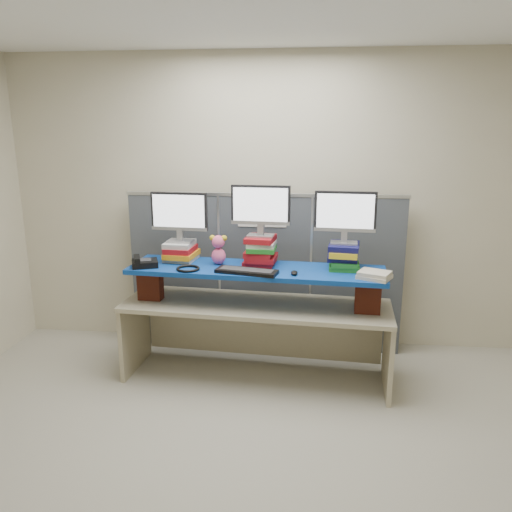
# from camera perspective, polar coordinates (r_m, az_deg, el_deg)

# --- Properties ---
(room) EXTENTS (5.00, 4.00, 2.80)m
(room) POSITION_cam_1_polar(r_m,az_deg,el_deg) (2.88, -1.90, 0.21)
(room) COLOR beige
(room) RESTS_ON ground
(cubicle_partition) EXTENTS (2.60, 0.06, 1.53)m
(cubicle_partition) POSITION_cam_1_polar(r_m,az_deg,el_deg) (4.75, 1.01, -1.93)
(cubicle_partition) COLOR #3E4349
(cubicle_partition) RESTS_ON ground
(desk) EXTENTS (2.28, 0.82, 0.68)m
(desk) POSITION_cam_1_polar(r_m,az_deg,el_deg) (4.24, -0.00, -7.19)
(desk) COLOR tan
(desk) RESTS_ON ground
(brick_pier_left) EXTENTS (0.21, 0.12, 0.27)m
(brick_pier_left) POSITION_cam_1_polar(r_m,az_deg,el_deg) (4.35, -11.98, -3.14)
(brick_pier_left) COLOR maroon
(brick_pier_left) RESTS_ON desk
(brick_pier_right) EXTENTS (0.21, 0.12, 0.27)m
(brick_pier_right) POSITION_cam_1_polar(r_m,az_deg,el_deg) (4.05, 12.65, -4.51)
(brick_pier_right) COLOR maroon
(brick_pier_right) RESTS_ON desk
(blue_board) EXTENTS (2.14, 0.68, 0.04)m
(blue_board) POSITION_cam_1_polar(r_m,az_deg,el_deg) (4.11, -0.00, -1.61)
(blue_board) COLOR #0C3496
(blue_board) RESTS_ON brick_pier_left
(book_stack_left) EXTENTS (0.28, 0.32, 0.17)m
(book_stack_left) POSITION_cam_1_polar(r_m,az_deg,el_deg) (4.36, -8.60, 0.54)
(book_stack_left) COLOR beige
(book_stack_left) RESTS_ON blue_board
(book_stack_center) EXTENTS (0.29, 0.31, 0.24)m
(book_stack_center) POSITION_cam_1_polar(r_m,az_deg,el_deg) (4.18, 0.55, 0.64)
(book_stack_center) COLOR maroon
(book_stack_center) RESTS_ON blue_board
(book_stack_right) EXTENTS (0.28, 0.33, 0.20)m
(book_stack_right) POSITION_cam_1_polar(r_m,az_deg,el_deg) (4.13, 9.99, 0.01)
(book_stack_right) COLOR #1E7321
(book_stack_right) RESTS_ON blue_board
(monitor_left) EXTENTS (0.49, 0.15, 0.43)m
(monitor_left) POSITION_cam_1_polar(r_m,az_deg,el_deg) (4.29, -8.76, 4.77)
(monitor_left) COLOR #9A999E
(monitor_left) RESTS_ON book_stack_left
(monitor_center) EXTENTS (0.49, 0.15, 0.43)m
(monitor_center) POSITION_cam_1_polar(r_m,az_deg,el_deg) (4.11, 0.53, 5.55)
(monitor_center) COLOR #9A999E
(monitor_center) RESTS_ON book_stack_center
(monitor_right) EXTENTS (0.49, 0.15, 0.43)m
(monitor_right) POSITION_cam_1_polar(r_m,az_deg,el_deg) (4.06, 10.15, 4.72)
(monitor_right) COLOR #9A999E
(monitor_right) RESTS_ON book_stack_right
(keyboard) EXTENTS (0.51, 0.26, 0.03)m
(keyboard) POSITION_cam_1_polar(r_m,az_deg,el_deg) (3.95, -1.07, -1.75)
(keyboard) COLOR black
(keyboard) RESTS_ON blue_board
(mouse) EXTENTS (0.08, 0.11, 0.03)m
(mouse) POSITION_cam_1_polar(r_m,az_deg,el_deg) (3.92, 4.40, -1.92)
(mouse) COLOR black
(mouse) RESTS_ON blue_board
(desk_phone) EXTENTS (0.26, 0.25, 0.09)m
(desk_phone) POSITION_cam_1_polar(r_m,az_deg,el_deg) (4.23, -12.69, -0.74)
(desk_phone) COLOR black
(desk_phone) RESTS_ON blue_board
(headset) EXTENTS (0.22, 0.22, 0.02)m
(headset) POSITION_cam_1_polar(r_m,az_deg,el_deg) (4.08, -7.77, -1.43)
(headset) COLOR black
(headset) RESTS_ON blue_board
(plush_toy) EXTENTS (0.15, 0.11, 0.25)m
(plush_toy) POSITION_cam_1_polar(r_m,az_deg,el_deg) (4.19, -4.31, 0.76)
(plush_toy) COLOR #F45D8E
(plush_toy) RESTS_ON blue_board
(binder_stack) EXTENTS (0.29, 0.27, 0.06)m
(binder_stack) POSITION_cam_1_polar(r_m,az_deg,el_deg) (3.91, 13.39, -2.14)
(binder_stack) COLOR beige
(binder_stack) RESTS_ON blue_board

